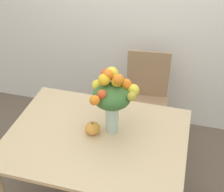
% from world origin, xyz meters
% --- Properties ---
extents(dining_table, '(1.29, 0.96, 0.74)m').
position_xyz_m(dining_table, '(0.00, 0.00, 0.64)').
color(dining_table, '#D1B284').
rests_on(dining_table, ground_plane).
extents(flower_vase, '(0.33, 0.31, 0.50)m').
position_xyz_m(flower_vase, '(0.09, 0.10, 1.04)').
color(flower_vase, '#B2CCBC').
rests_on(flower_vase, dining_table).
extents(pumpkin, '(0.11, 0.11, 0.10)m').
position_xyz_m(pumpkin, '(-0.03, 0.03, 0.78)').
color(pumpkin, gold).
rests_on(pumpkin, dining_table).
extents(dining_chair_near_window, '(0.46, 0.46, 0.96)m').
position_xyz_m(dining_chair_near_window, '(0.23, 0.83, 0.50)').
color(dining_chair_near_window, '#9E7A56').
rests_on(dining_chair_near_window, ground_plane).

